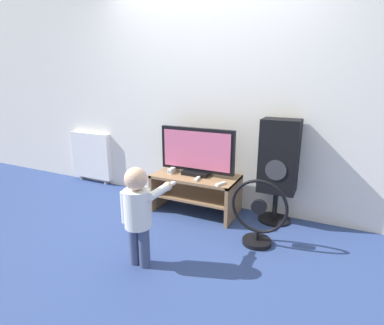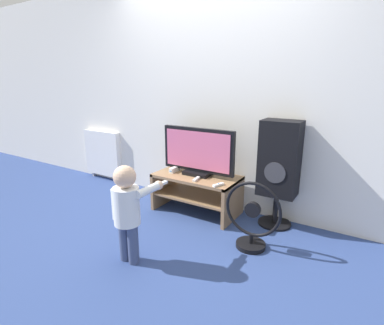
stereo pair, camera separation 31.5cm
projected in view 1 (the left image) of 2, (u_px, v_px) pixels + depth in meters
The scene contains 11 objects.
ground_plane at pixel (186, 220), 3.19m from camera, with size 16.00×16.00×0.00m, color navy.
wall_back at pixel (209, 93), 3.34m from camera, with size 10.00×0.06×2.60m.
tv_stand at pixel (196, 187), 3.33m from camera, with size 0.92×0.50×0.43m.
television at pixel (197, 152), 3.24m from camera, with size 0.85×0.20×0.52m.
game_console at pixel (173, 170), 3.39m from camera, with size 0.05×0.20×0.05m.
remote_primary at pixel (221, 184), 2.98m from camera, with size 0.08×0.13×0.03m.
remote_secondary at pixel (197, 179), 3.12m from camera, with size 0.05×0.13×0.03m.
child at pixel (139, 209), 2.30m from camera, with size 0.31×0.47×0.82m.
speaker_tower at pixel (279, 159), 3.00m from camera, with size 0.37×0.33×1.07m.
floor_fan at pixel (258, 216), 2.65m from camera, with size 0.50×0.26×0.61m.
radiator at pixel (91, 156), 4.28m from camera, with size 0.66×0.08×0.72m.
Camera 1 is at (1.33, -2.58, 1.44)m, focal length 28.00 mm.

